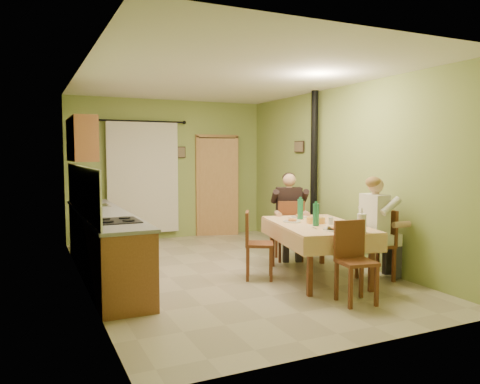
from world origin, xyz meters
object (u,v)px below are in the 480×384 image
man_right (376,216)px  chair_far (289,242)px  stove_flue (314,194)px  chair_right (376,259)px  dining_table (317,251)px  chair_left (258,258)px  man_far (289,206)px  chair_near (356,278)px

man_right → chair_far: bearing=19.5°
stove_flue → chair_far: bearing=-151.9°
chair_right → man_right: size_ratio=0.69×
dining_table → chair_left: (-0.76, 0.31, -0.09)m
dining_table → stove_flue: 1.86m
chair_far → chair_right: bearing=-52.9°
dining_table → man_far: (0.22, 1.11, 0.50)m
man_right → stove_flue: size_ratio=0.50×
chair_left → man_right: size_ratio=0.67×
dining_table → man_far: size_ratio=1.44×
chair_far → stove_flue: bearing=48.6°
man_far → man_right: size_ratio=1.00×
chair_far → chair_left: chair_far is taller
chair_far → man_far: 0.59m
chair_near → man_far: man_far is taller
dining_table → chair_right: bearing=-21.8°
chair_far → chair_left: size_ratio=1.05×
chair_right → chair_left: chair_right is taller
chair_far → chair_right: size_ratio=1.01×
chair_left → man_right: 1.70m
chair_right → stove_flue: (0.26, 1.92, 0.73)m
chair_right → stove_flue: bearing=-4.3°
chair_left → man_far: bearing=156.8°
man_far → man_right: (0.44, -1.55, 0.00)m
man_right → stove_flue: stove_flue is taller
chair_left → man_right: (1.41, -0.75, 0.59)m
man_far → stove_flue: size_ratio=0.50×
man_far → stove_flue: (0.71, 0.37, 0.15)m
chair_left → stove_flue: 2.18m
man_far → man_right: same height
chair_left → man_right: bearing=89.3°
chair_right → dining_table: bearing=59.8°
chair_near → chair_right: 1.11m
stove_flue → man_right: bearing=-98.2°
man_far → stove_flue: 0.82m
chair_far → man_right: 1.70m
dining_table → stove_flue: bearing=69.6°
chair_near → man_far: size_ratio=0.68×
chair_far → chair_right: (0.46, -1.54, -0.00)m
dining_table → chair_near: bearing=-89.3°
chair_near → dining_table: bearing=-92.3°
man_far → stove_flue: stove_flue is taller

